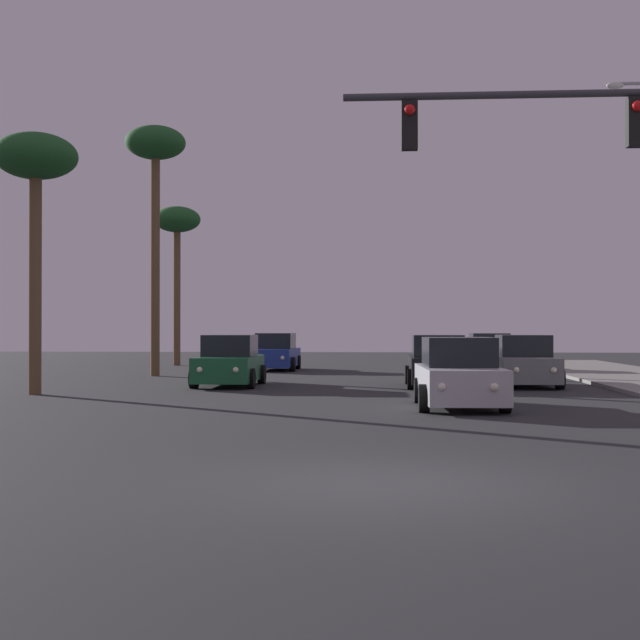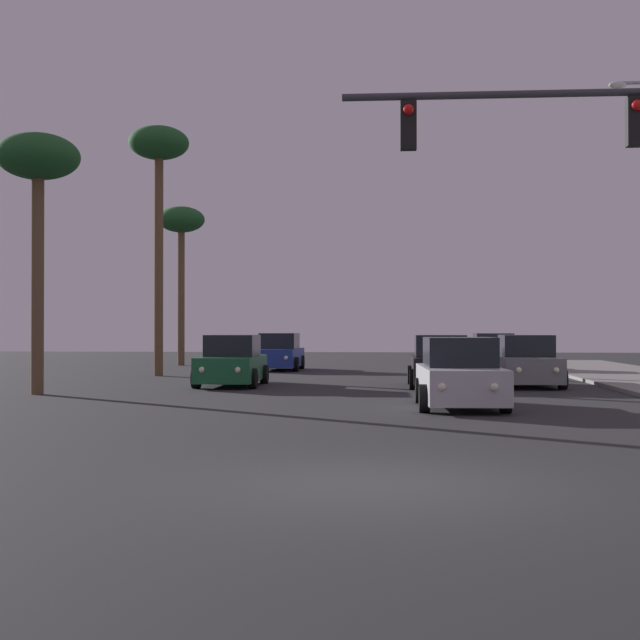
{
  "view_description": "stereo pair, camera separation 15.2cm",
  "coord_description": "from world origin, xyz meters",
  "px_view_note": "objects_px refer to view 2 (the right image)",
  "views": [
    {
      "loc": [
        -0.07,
        -10.87,
        1.9
      ],
      "look_at": [
        -1.37,
        8.4,
        2.08
      ],
      "focal_mm": 50.0,
      "sensor_mm": 36.0,
      "label": 1
    },
    {
      "loc": [
        0.08,
        -10.86,
        1.9
      ],
      "look_at": [
        -1.37,
        8.4,
        2.08
      ],
      "focal_mm": 50.0,
      "sensor_mm": 36.0,
      "label": 2
    }
  ],
  "objects_px": {
    "car_green": "(232,363)",
    "palm_tree_far": "(181,228)",
    "palm_tree_mid": "(159,159)",
    "palm_tree_near": "(38,169)",
    "car_blue": "(279,353)",
    "car_grey": "(526,363)",
    "car_silver": "(460,376)",
    "car_white": "(493,354)",
    "car_black": "(440,363)"
  },
  "relations": [
    {
      "from": "palm_tree_near",
      "to": "palm_tree_far",
      "type": "bearing_deg",
      "value": 91.45
    },
    {
      "from": "palm_tree_mid",
      "to": "palm_tree_far",
      "type": "relative_size",
      "value": 1.22
    },
    {
      "from": "car_white",
      "to": "car_black",
      "type": "xyz_separation_m",
      "value": [
        -2.96,
        -10.63,
        0.0
      ]
    },
    {
      "from": "car_white",
      "to": "car_silver",
      "type": "relative_size",
      "value": 0.99
    },
    {
      "from": "car_silver",
      "to": "palm_tree_mid",
      "type": "xyz_separation_m",
      "value": [
        -10.83,
        13.39,
        7.91
      ]
    },
    {
      "from": "car_white",
      "to": "palm_tree_mid",
      "type": "xyz_separation_m",
      "value": [
        -13.76,
        -4.86,
        7.91
      ]
    },
    {
      "from": "car_black",
      "to": "palm_tree_near",
      "type": "distance_m",
      "value": 13.73
    },
    {
      "from": "car_silver",
      "to": "car_green",
      "type": "bearing_deg",
      "value": -49.97
    },
    {
      "from": "palm_tree_far",
      "to": "car_silver",
      "type": "bearing_deg",
      "value": -62.34
    },
    {
      "from": "car_silver",
      "to": "palm_tree_mid",
      "type": "relative_size",
      "value": 0.44
    },
    {
      "from": "car_green",
      "to": "car_black",
      "type": "relative_size",
      "value": 1.0
    },
    {
      "from": "car_white",
      "to": "car_blue",
      "type": "xyz_separation_m",
      "value": [
        -9.57,
        0.43,
        0.0
      ]
    },
    {
      "from": "car_black",
      "to": "car_blue",
      "type": "bearing_deg",
      "value": -58.91
    },
    {
      "from": "car_green",
      "to": "palm_tree_mid",
      "type": "relative_size",
      "value": 0.43
    },
    {
      "from": "car_white",
      "to": "car_green",
      "type": "height_order",
      "value": "same"
    },
    {
      "from": "car_green",
      "to": "palm_tree_far",
      "type": "relative_size",
      "value": 0.53
    },
    {
      "from": "car_green",
      "to": "car_grey",
      "type": "xyz_separation_m",
      "value": [
        9.64,
        0.46,
        0.0
      ]
    },
    {
      "from": "car_grey",
      "to": "palm_tree_near",
      "type": "distance_m",
      "value": 16.31
    },
    {
      "from": "palm_tree_mid",
      "to": "palm_tree_far",
      "type": "bearing_deg",
      "value": 98.17
    },
    {
      "from": "car_green",
      "to": "car_silver",
      "type": "relative_size",
      "value": 0.99
    },
    {
      "from": "car_white",
      "to": "car_grey",
      "type": "distance_m",
      "value": 10.25
    },
    {
      "from": "car_black",
      "to": "car_blue",
      "type": "relative_size",
      "value": 1.0
    },
    {
      "from": "car_grey",
      "to": "car_silver",
      "type": "height_order",
      "value": "same"
    },
    {
      "from": "palm_tree_far",
      "to": "car_grey",
      "type": "bearing_deg",
      "value": -45.62
    },
    {
      "from": "car_green",
      "to": "car_black",
      "type": "bearing_deg",
      "value": -179.72
    },
    {
      "from": "car_blue",
      "to": "palm_tree_near",
      "type": "height_order",
      "value": "palm_tree_near"
    },
    {
      "from": "car_green",
      "to": "palm_tree_near",
      "type": "relative_size",
      "value": 0.58
    },
    {
      "from": "car_black",
      "to": "palm_tree_far",
      "type": "xyz_separation_m",
      "value": [
        -12.24,
        15.77,
        6.29
      ]
    },
    {
      "from": "car_grey",
      "to": "palm_tree_mid",
      "type": "distance_m",
      "value": 16.65
    },
    {
      "from": "car_grey",
      "to": "palm_tree_far",
      "type": "distance_m",
      "value": 22.44
    },
    {
      "from": "palm_tree_mid",
      "to": "palm_tree_near",
      "type": "xyz_separation_m",
      "value": [
        -0.93,
        -10.0,
        -2.18
      ]
    },
    {
      "from": "car_white",
      "to": "car_green",
      "type": "distance_m",
      "value": 14.5
    },
    {
      "from": "car_green",
      "to": "car_white",
      "type": "bearing_deg",
      "value": -132.83
    },
    {
      "from": "car_black",
      "to": "palm_tree_far",
      "type": "bearing_deg",
      "value": -51.94
    },
    {
      "from": "car_green",
      "to": "car_blue",
      "type": "xyz_separation_m",
      "value": [
        0.21,
        11.15,
        0.0
      ]
    },
    {
      "from": "car_black",
      "to": "palm_tree_far",
      "type": "height_order",
      "value": "palm_tree_far"
    },
    {
      "from": "car_grey",
      "to": "car_silver",
      "type": "distance_m",
      "value": 8.48
    },
    {
      "from": "car_white",
      "to": "car_black",
      "type": "height_order",
      "value": "same"
    },
    {
      "from": "car_silver",
      "to": "car_blue",
      "type": "xyz_separation_m",
      "value": [
        -6.63,
        18.68,
        0.0
      ]
    },
    {
      "from": "car_black",
      "to": "car_silver",
      "type": "relative_size",
      "value": 0.99
    },
    {
      "from": "car_black",
      "to": "palm_tree_mid",
      "type": "height_order",
      "value": "palm_tree_mid"
    },
    {
      "from": "car_blue",
      "to": "car_green",
      "type": "bearing_deg",
      "value": 90.55
    },
    {
      "from": "car_green",
      "to": "car_grey",
      "type": "distance_m",
      "value": 9.65
    },
    {
      "from": "car_grey",
      "to": "car_silver",
      "type": "relative_size",
      "value": 0.99
    },
    {
      "from": "car_grey",
      "to": "palm_tree_near",
      "type": "relative_size",
      "value": 0.58
    },
    {
      "from": "palm_tree_mid",
      "to": "car_green",
      "type": "bearing_deg",
      "value": -55.72
    },
    {
      "from": "car_silver",
      "to": "car_blue",
      "type": "height_order",
      "value": "same"
    },
    {
      "from": "car_blue",
      "to": "palm_tree_far",
      "type": "distance_m",
      "value": 9.67
    },
    {
      "from": "palm_tree_near",
      "to": "car_white",
      "type": "bearing_deg",
      "value": 45.32
    },
    {
      "from": "car_green",
      "to": "car_blue",
      "type": "distance_m",
      "value": 11.15
    }
  ]
}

